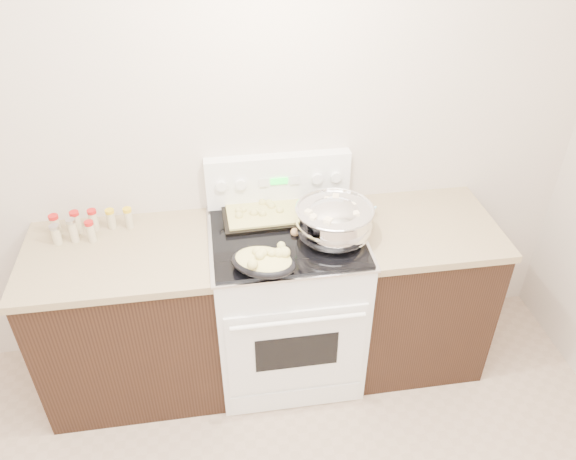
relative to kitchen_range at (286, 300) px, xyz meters
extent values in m
cube|color=beige|center=(-0.35, 0.35, 0.86)|extent=(4.00, 0.05, 2.70)
cube|color=black|center=(-0.83, 0.01, -0.05)|extent=(0.90, 0.64, 0.88)
cube|color=brown|center=(-0.83, 0.01, 0.41)|extent=(0.93, 0.67, 0.04)
cube|color=black|center=(0.73, 0.01, -0.05)|extent=(0.70, 0.64, 0.88)
cube|color=brown|center=(0.73, 0.01, 0.41)|extent=(0.73, 0.67, 0.04)
cube|color=white|center=(0.00, 0.00, -0.03)|extent=(0.76, 0.66, 0.92)
cube|color=white|center=(0.00, -0.34, -0.04)|extent=(0.70, 0.01, 0.55)
cube|color=black|center=(0.00, -0.35, -0.04)|extent=(0.42, 0.01, 0.22)
cylinder|color=white|center=(0.00, -0.38, 0.21)|extent=(0.65, 0.02, 0.02)
cube|color=white|center=(0.00, -0.34, -0.41)|extent=(0.70, 0.01, 0.14)
cube|color=silver|center=(0.00, 0.00, 0.44)|extent=(0.78, 0.68, 0.01)
cube|color=black|center=(0.00, 0.00, 0.45)|extent=(0.74, 0.64, 0.01)
cube|color=white|center=(0.00, 0.29, 0.59)|extent=(0.76, 0.07, 0.28)
cylinder|color=white|center=(-0.30, 0.24, 0.61)|extent=(0.06, 0.02, 0.06)
cylinder|color=white|center=(-0.20, 0.24, 0.61)|extent=(0.06, 0.02, 0.06)
cylinder|color=white|center=(0.20, 0.24, 0.61)|extent=(0.06, 0.02, 0.06)
cylinder|color=white|center=(0.30, 0.24, 0.61)|extent=(0.06, 0.02, 0.06)
cube|color=#19E533|center=(0.00, 0.25, 0.61)|extent=(0.09, 0.00, 0.04)
cube|color=silver|center=(-0.08, 0.25, 0.61)|extent=(0.05, 0.00, 0.05)
cube|color=silver|center=(0.08, 0.25, 0.61)|extent=(0.05, 0.00, 0.05)
ellipsoid|color=silver|center=(0.22, -0.07, 0.53)|extent=(0.49, 0.49, 0.22)
cylinder|color=silver|center=(0.22, -0.07, 0.46)|extent=(0.21, 0.21, 0.01)
torus|color=silver|center=(0.22, -0.07, 0.62)|extent=(0.38, 0.38, 0.02)
cylinder|color=silver|center=(0.22, -0.07, 0.55)|extent=(0.36, 0.36, 0.13)
cylinder|color=brown|center=(0.22, -0.07, 0.61)|extent=(0.34, 0.34, 0.00)
cube|color=#FFEABC|center=(0.17, -0.16, 0.61)|extent=(0.05, 0.05, 0.03)
cube|color=#FFEABC|center=(0.25, 0.05, 0.61)|extent=(0.04, 0.04, 0.03)
cube|color=#FFEABC|center=(0.26, -0.11, 0.61)|extent=(0.04, 0.04, 0.03)
cube|color=#FFEABC|center=(0.25, 0.03, 0.61)|extent=(0.04, 0.04, 0.03)
cube|color=#FFEABC|center=(0.25, 0.00, 0.61)|extent=(0.03, 0.03, 0.03)
cube|color=#FFEABC|center=(0.17, -0.09, 0.61)|extent=(0.02, 0.02, 0.02)
cube|color=#FFEABC|center=(0.21, 0.03, 0.61)|extent=(0.03, 0.03, 0.02)
cube|color=#FFEABC|center=(0.09, -0.07, 0.61)|extent=(0.04, 0.04, 0.03)
cube|color=#FFEABC|center=(0.11, -0.11, 0.61)|extent=(0.04, 0.04, 0.02)
cube|color=#FFEABC|center=(0.31, -0.12, 0.61)|extent=(0.03, 0.03, 0.03)
cube|color=#FFEABC|center=(0.32, -0.04, 0.61)|extent=(0.03, 0.03, 0.02)
cube|color=#FFEABC|center=(0.19, -0.10, 0.61)|extent=(0.04, 0.04, 0.03)
cube|color=#FFEABC|center=(0.11, -0.12, 0.61)|extent=(0.03, 0.03, 0.02)
ellipsoid|color=black|center=(-0.14, -0.26, 0.49)|extent=(0.36, 0.32, 0.08)
ellipsoid|color=#D4C871|center=(-0.14, -0.26, 0.51)|extent=(0.33, 0.29, 0.06)
sphere|color=#D4C871|center=(-0.20, -0.33, 0.54)|extent=(0.05, 0.05, 0.05)
sphere|color=#D4C871|center=(-0.11, -0.27, 0.54)|extent=(0.04, 0.04, 0.04)
sphere|color=#D4C871|center=(-0.17, -0.24, 0.54)|extent=(0.05, 0.05, 0.05)
sphere|color=#D4C871|center=(-0.08, -0.26, 0.54)|extent=(0.05, 0.05, 0.05)
sphere|color=#D4C871|center=(-0.05, -0.26, 0.54)|extent=(0.06, 0.06, 0.06)
sphere|color=#D4C871|center=(-0.06, -0.22, 0.54)|extent=(0.04, 0.04, 0.04)
sphere|color=#D4C871|center=(-0.16, -0.28, 0.54)|extent=(0.04, 0.04, 0.04)
sphere|color=#D4C871|center=(-0.15, -0.26, 0.54)|extent=(0.05, 0.05, 0.05)
cube|color=black|center=(-0.08, 0.17, 0.46)|extent=(0.45, 0.32, 0.02)
cube|color=#D4C871|center=(-0.08, 0.17, 0.48)|extent=(0.41, 0.28, 0.02)
sphere|color=#D4C871|center=(-0.20, 0.18, 0.49)|extent=(0.03, 0.03, 0.03)
sphere|color=#D4C871|center=(-0.10, 0.14, 0.49)|extent=(0.04, 0.04, 0.04)
sphere|color=#D4C871|center=(-0.06, 0.23, 0.49)|extent=(0.05, 0.05, 0.05)
sphere|color=#D4C871|center=(-0.22, 0.14, 0.49)|extent=(0.04, 0.04, 0.04)
sphere|color=#D4C871|center=(-0.01, 0.15, 0.49)|extent=(0.04, 0.04, 0.04)
sphere|color=#D4C871|center=(-0.09, 0.24, 0.49)|extent=(0.04, 0.04, 0.04)
sphere|color=#D4C871|center=(-0.05, 0.20, 0.49)|extent=(0.04, 0.04, 0.04)
sphere|color=#D4C871|center=(-0.22, 0.18, 0.49)|extent=(0.04, 0.04, 0.04)
sphere|color=#D4C871|center=(-0.09, 0.25, 0.49)|extent=(0.04, 0.04, 0.04)
sphere|color=#D4C871|center=(-0.15, 0.15, 0.49)|extent=(0.04, 0.04, 0.04)
cylinder|color=tan|center=(0.07, 0.09, 0.46)|extent=(0.08, 0.26, 0.01)
sphere|color=tan|center=(0.04, -0.02, 0.47)|extent=(0.04, 0.04, 0.04)
sphere|color=#9BD6E8|center=(0.33, -0.07, 0.49)|extent=(0.08, 0.08, 0.08)
cylinder|color=#9BD6E8|center=(0.40, 0.02, 0.51)|extent=(0.19, 0.21, 0.07)
cylinder|color=#BFB28C|center=(-1.14, 0.20, 0.48)|extent=(0.05, 0.05, 0.09)
cylinder|color=#B21414|center=(-1.14, 0.20, 0.53)|extent=(0.05, 0.05, 0.02)
cylinder|color=#BFB28C|center=(-1.04, 0.20, 0.48)|extent=(0.04, 0.04, 0.11)
cylinder|color=#B21414|center=(-1.04, 0.20, 0.55)|extent=(0.05, 0.05, 0.02)
cylinder|color=#BFB28C|center=(-0.95, 0.21, 0.48)|extent=(0.04, 0.04, 0.10)
cylinder|color=#B21414|center=(-0.95, 0.21, 0.54)|extent=(0.05, 0.05, 0.02)
cylinder|color=#BFB28C|center=(-0.87, 0.21, 0.48)|extent=(0.04, 0.04, 0.09)
cylinder|color=gold|center=(-0.87, 0.21, 0.53)|extent=(0.04, 0.04, 0.02)
cylinder|color=#BFB28C|center=(-0.78, 0.21, 0.48)|extent=(0.04, 0.04, 0.10)
cylinder|color=gold|center=(-0.78, 0.21, 0.53)|extent=(0.04, 0.04, 0.02)
cylinder|color=#BFB28C|center=(-1.12, 0.12, 0.47)|extent=(0.05, 0.05, 0.09)
cylinder|color=#B2B2B7|center=(-1.12, 0.12, 0.53)|extent=(0.05, 0.05, 0.02)
cylinder|color=#BFB28C|center=(-1.04, 0.12, 0.49)|extent=(0.04, 0.04, 0.11)
cylinder|color=#B2B2B7|center=(-1.04, 0.12, 0.55)|extent=(0.04, 0.04, 0.02)
cylinder|color=#BFB28C|center=(-0.95, 0.11, 0.48)|extent=(0.04, 0.04, 0.10)
cylinder|color=#B21414|center=(-0.95, 0.11, 0.54)|extent=(0.04, 0.04, 0.02)
camera|label=1|loc=(-0.33, -2.24, 2.09)|focal=35.00mm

